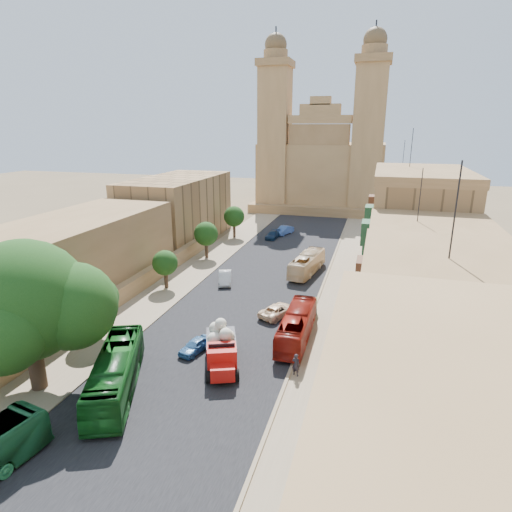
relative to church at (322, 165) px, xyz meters
The scene contains 32 objects.
ground 79.19m from the church, 90.00° to the right, with size 260.00×260.00×0.00m, color brown.
road_surface 49.54m from the church, 90.00° to the right, with size 14.00×140.00×0.01m, color black.
sidewalk_east 50.44m from the church, 78.94° to the right, with size 5.00×140.00×0.01m, color #8B775B.
sidewalk_west 50.44m from the church, 101.06° to the right, with size 5.00×140.00×0.01m, color #8B775B.
kerb_east 50.02m from the church, 81.81° to the right, with size 0.25×140.00×0.12m, color #8B775B.
kerb_west 50.02m from the church, 98.19° to the right, with size 0.25×140.00×0.12m, color #8B775B.
townhouse_a 83.22m from the church, 78.94° to the right, with size 9.00×14.00×16.40m.
townhouse_b 69.58m from the church, 76.73° to the right, with size 9.00×14.00×14.90m.
townhouse_c 56.00m from the church, 73.43° to the right, with size 9.00×14.00×17.40m.
townhouse_d 42.84m from the church, 68.07° to the right, with size 9.00×14.00×15.90m.
west_wall 60.55m from the church, 102.04° to the right, with size 1.00×40.00×1.80m, color olive.
west_building_low 63.45m from the church, 106.54° to the right, with size 10.00×28.00×8.40m, color brown.
west_building_mid 39.27m from the church, 117.48° to the right, with size 10.00×22.00×10.00m, color #9E7648.
church is the anchor object (origin of this frame).
ficus_tree 75.27m from the church, 97.19° to the right, with size 10.65×9.80×10.65m.
street_tree_a 67.63m from the church, 98.54° to the right, with size 3.42×3.42×5.25m.
street_tree_b 55.91m from the church, 100.38° to the right, with size 2.84×2.84×4.37m.
street_tree_c 44.20m from the church, 103.21° to the right, with size 3.31×3.31×5.09m.
street_tree_d 32.77m from the church, 108.09° to the right, with size 3.37×3.37×5.18m.
red_truck 68.87m from the church, 88.51° to the right, with size 4.21×6.30×3.48m.
olive_pickup 59.61m from the church, 83.67° to the right, with size 1.84×3.94×1.62m.
bus_green_north 74.03m from the church, 93.12° to the right, with size 2.41×10.31×2.87m, color #0F4915.
bus_red_east 63.57m from the church, 84.08° to the right, with size 2.13×9.12×2.54m, color maroon.
bus_cream_east 46.28m from the church, 84.33° to the right, with size 2.12×9.05×2.52m, color beige.
car_blue_a 67.66m from the church, 90.85° to the right, with size 1.30×3.24×1.10m, color teal.
car_white_a 52.27m from the church, 94.58° to the right, with size 1.44×4.12×1.36m, color silver.
car_cream 59.36m from the church, 86.22° to the right, with size 1.96×4.25×1.18m, color beige.
car_dkblue 31.21m from the church, 97.16° to the right, with size 1.63×4.01×1.16m, color #102643.
car_white_b 44.03m from the church, 83.49° to the right, with size 1.58×3.93×1.34m, color beige.
car_blue_b 27.99m from the church, 95.49° to the right, with size 1.48×4.24×1.40m, color #3859A0.
pedestrian_a 69.19m from the church, 83.73° to the right, with size 0.64×0.42×1.76m, color black.
pedestrian_c 67.28m from the church, 80.74° to the right, with size 0.95×0.40×1.63m, color #3A3A3B.
Camera 1 is at (12.25, -16.86, 17.52)m, focal length 30.00 mm.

